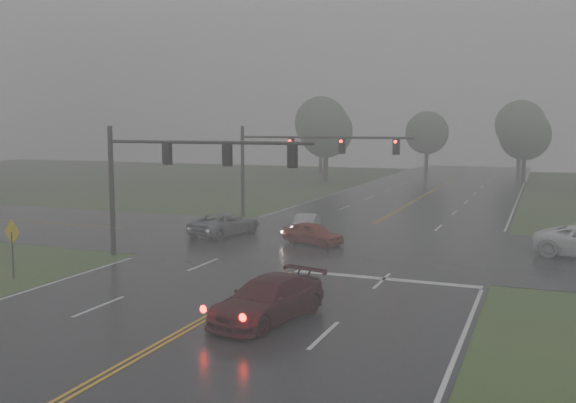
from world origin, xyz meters
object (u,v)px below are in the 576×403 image
at_px(signal_gantry_near, 168,167).
at_px(signal_gantry_far, 293,154).
at_px(car_grey, 225,235).
at_px(sedan_silver, 307,233).
at_px(sedan_maroon, 268,321).
at_px(sedan_red, 313,245).

distance_m(signal_gantry_near, signal_gantry_far, 15.80).
bearing_deg(signal_gantry_far, car_grey, -100.22).
distance_m(sedan_silver, signal_gantry_far, 7.71).
distance_m(car_grey, signal_gantry_near, 9.17).
height_order(sedan_maroon, sedan_red, sedan_maroon).
distance_m(sedan_red, signal_gantry_near, 9.86).
bearing_deg(sedan_maroon, signal_gantry_far, 121.65).
bearing_deg(signal_gantry_near, sedan_silver, 71.07).
xyz_separation_m(sedan_red, car_grey, (-6.25, 1.06, 0.00)).
height_order(sedan_silver, signal_gantry_near, signal_gantry_near).
bearing_deg(sedan_silver, car_grey, 21.11).
bearing_deg(signal_gantry_near, sedan_maroon, -40.80).
distance_m(car_grey, signal_gantry_far, 9.47).
bearing_deg(sedan_silver, signal_gantry_far, -70.99).
relative_size(sedan_red, signal_gantry_near, 0.33).
xyz_separation_m(sedan_maroon, signal_gantry_near, (-8.87, 7.65, 4.78)).
relative_size(sedan_silver, signal_gantry_near, 0.33).
xyz_separation_m(signal_gantry_near, signal_gantry_far, (0.61, 15.79, 0.05)).
xyz_separation_m(sedan_red, signal_gantry_near, (-5.42, -6.71, 4.78)).
bearing_deg(car_grey, sedan_maroon, 135.09).
bearing_deg(sedan_maroon, sedan_silver, 118.24).
relative_size(sedan_red, car_grey, 0.74).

